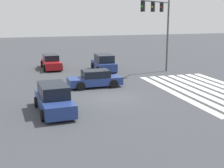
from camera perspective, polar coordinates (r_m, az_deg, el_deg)
The scene contains 7 objects.
ground_plane at distance 21.97m, azimuth 0.00°, elevation -2.55°, with size 122.59×122.59×0.00m, color #3D3F44.
crosswalk_markings at distance 25.25m, azimuth 16.99°, elevation -1.08°, with size 12.33×6.30×0.01m.
traffic_signal_mast at distance 30.00m, azimuth 8.82°, elevation 11.57°, with size 5.08×5.08×7.09m.
car_0 at distance 19.07m, azimuth -10.57°, elevation -2.70°, with size 4.72×2.21×1.68m.
car_2 at distance 25.14m, azimuth -3.13°, elevation 0.91°, with size 1.99×4.34×1.37m.
car_4 at distance 32.12m, azimuth -1.50°, elevation 3.83°, with size 4.26×2.12×1.73m.
car_5 at distance 34.09m, azimuth -11.08°, elevation 3.95°, with size 4.73×1.98×1.53m.
Camera 1 is at (-20.26, 6.19, 5.80)m, focal length 50.00 mm.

